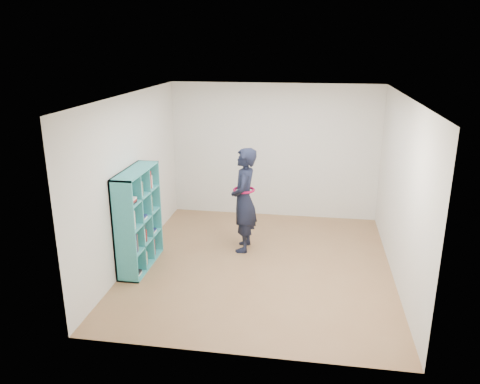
# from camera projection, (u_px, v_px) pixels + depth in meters

# --- Properties ---
(floor) EXTENTS (4.50, 4.50, 0.00)m
(floor) POSITION_uv_depth(u_px,v_px,m) (260.00, 264.00, 7.32)
(floor) COLOR #916641
(floor) RESTS_ON ground
(ceiling) EXTENTS (4.50, 4.50, 0.00)m
(ceiling) POSITION_uv_depth(u_px,v_px,m) (262.00, 96.00, 6.52)
(ceiling) COLOR white
(ceiling) RESTS_ON wall_back
(wall_left) EXTENTS (0.02, 4.50, 2.60)m
(wall_left) POSITION_uv_depth(u_px,v_px,m) (132.00, 179.00, 7.22)
(wall_left) COLOR silver
(wall_left) RESTS_ON floor
(wall_right) EXTENTS (0.02, 4.50, 2.60)m
(wall_right) POSITION_uv_depth(u_px,v_px,m) (401.00, 191.00, 6.62)
(wall_right) COLOR silver
(wall_right) RESTS_ON floor
(wall_back) EXTENTS (4.00, 0.02, 2.60)m
(wall_back) POSITION_uv_depth(u_px,v_px,m) (274.00, 151.00, 9.03)
(wall_back) COLOR silver
(wall_back) RESTS_ON floor
(wall_front) EXTENTS (4.00, 0.02, 2.60)m
(wall_front) POSITION_uv_depth(u_px,v_px,m) (236.00, 248.00, 4.80)
(wall_front) COLOR silver
(wall_front) RESTS_ON floor
(bookshelf) EXTENTS (0.34, 1.15, 1.54)m
(bookshelf) POSITION_uv_depth(u_px,v_px,m) (137.00, 220.00, 7.06)
(bookshelf) COLOR teal
(bookshelf) RESTS_ON floor
(person) EXTENTS (0.43, 0.64, 1.73)m
(person) POSITION_uv_depth(u_px,v_px,m) (244.00, 200.00, 7.60)
(person) COLOR black
(person) RESTS_ON floor
(smartphone) EXTENTS (0.03, 0.11, 0.14)m
(smartphone) POSITION_uv_depth(u_px,v_px,m) (236.00, 192.00, 7.66)
(smartphone) COLOR silver
(smartphone) RESTS_ON person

